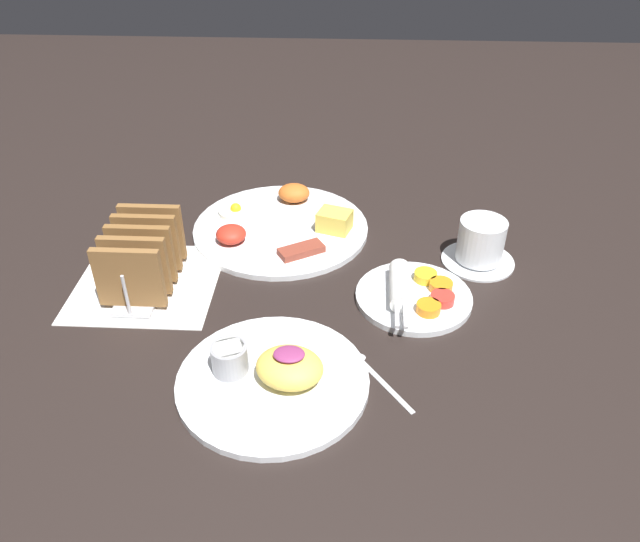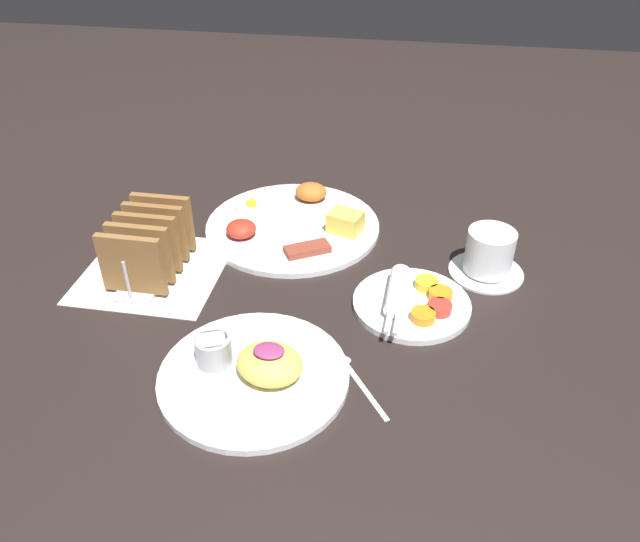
% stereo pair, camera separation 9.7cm
% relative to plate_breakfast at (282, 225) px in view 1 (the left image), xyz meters
% --- Properties ---
extents(ground_plane, '(3.00, 3.00, 0.00)m').
position_rel_plate_breakfast_xyz_m(ground_plane, '(0.00, -0.22, -0.01)').
color(ground_plane, black).
extents(napkin_flat, '(0.22, 0.22, 0.00)m').
position_rel_plate_breakfast_xyz_m(napkin_flat, '(-0.20, -0.17, -0.01)').
color(napkin_flat, white).
rests_on(napkin_flat, ground_plane).
extents(plate_breakfast, '(0.31, 0.31, 0.05)m').
position_rel_plate_breakfast_xyz_m(plate_breakfast, '(0.00, 0.00, 0.00)').
color(plate_breakfast, white).
rests_on(plate_breakfast, ground_plane).
extents(plate_condiments, '(0.18, 0.19, 0.04)m').
position_rel_plate_breakfast_xyz_m(plate_condiments, '(0.22, -0.19, 0.00)').
color(plate_condiments, white).
rests_on(plate_condiments, ground_plane).
extents(plate_foreground, '(0.25, 0.25, 0.06)m').
position_rel_plate_breakfast_xyz_m(plate_foreground, '(0.03, -0.38, 0.00)').
color(plate_foreground, white).
rests_on(plate_foreground, ground_plane).
extents(toast_rack, '(0.10, 0.18, 0.10)m').
position_rel_plate_breakfast_xyz_m(toast_rack, '(-0.20, -0.17, 0.04)').
color(toast_rack, '#B7B7BC').
rests_on(toast_rack, ground_plane).
extents(coffee_cup, '(0.12, 0.12, 0.08)m').
position_rel_plate_breakfast_xyz_m(coffee_cup, '(0.34, -0.09, 0.03)').
color(coffee_cup, white).
rests_on(coffee_cup, ground_plane).
extents(teaspoon, '(0.08, 0.11, 0.01)m').
position_rel_plate_breakfast_xyz_m(teaspoon, '(0.15, -0.35, -0.01)').
color(teaspoon, silver).
rests_on(teaspoon, ground_plane).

